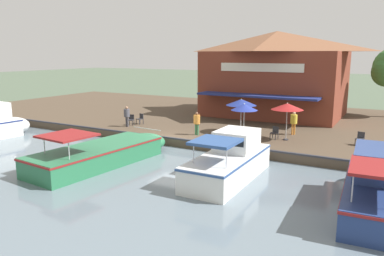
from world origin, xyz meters
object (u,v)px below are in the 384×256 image
(patio_umbrella_mid_patio_right, at_px, (244,107))
(motorboat_distant_upstream, at_px, (234,159))
(cafe_chair_far_corner_seat, at_px, (140,118))
(waterfront_restaurant, at_px, (276,73))
(patio_umbrella_back_row, at_px, (287,107))
(cafe_chair_facing_river, at_px, (360,138))
(person_at_quay_edge, at_px, (294,120))
(cafe_chair_back_row_seat, at_px, (131,119))
(cafe_chair_under_first_umbrella, at_px, (275,132))
(motorboat_outer_channel, at_px, (109,151))
(motorboat_second_along, at_px, (376,185))
(patio_umbrella_near_quay_edge, at_px, (241,102))
(person_mid_patio, at_px, (127,114))
(person_near_entrance, at_px, (197,121))

(patio_umbrella_mid_patio_right, relative_size, motorboat_distant_upstream, 0.33)
(cafe_chair_far_corner_seat, bearing_deg, waterfront_restaurant, 141.09)
(patio_umbrella_back_row, bearing_deg, cafe_chair_far_corner_seat, -89.92)
(cafe_chair_facing_river, bearing_deg, person_at_quay_edge, -103.73)
(cafe_chair_facing_river, height_order, person_at_quay_edge, person_at_quay_edge)
(cafe_chair_back_row_seat, xyz_separation_m, motorboat_distant_upstream, (6.33, 11.69, -0.14))
(cafe_chair_under_first_umbrella, relative_size, cafe_chair_facing_river, 1.00)
(cafe_chair_under_first_umbrella, xyz_separation_m, motorboat_distant_upstream, (7.07, -0.02, -0.14))
(person_at_quay_edge, height_order, motorboat_outer_channel, person_at_quay_edge)
(cafe_chair_facing_river, relative_size, motorboat_outer_channel, 0.09)
(motorboat_second_along, bearing_deg, waterfront_restaurant, -151.31)
(patio_umbrella_near_quay_edge, relative_size, motorboat_distant_upstream, 0.34)
(cafe_chair_under_first_umbrella, distance_m, cafe_chair_far_corner_seat, 11.35)
(patio_umbrella_near_quay_edge, xyz_separation_m, person_at_quay_edge, (-1.18, 3.56, -1.20))
(person_mid_patio, bearing_deg, person_at_quay_edge, 105.52)
(cafe_chair_back_row_seat, height_order, motorboat_outer_channel, motorboat_outer_channel)
(waterfront_restaurant, distance_m, patio_umbrella_back_row, 10.98)
(waterfront_restaurant, relative_size, patio_umbrella_mid_patio_right, 5.00)
(waterfront_restaurant, height_order, cafe_chair_facing_river, waterfront_restaurant)
(patio_umbrella_near_quay_edge, distance_m, patio_umbrella_back_row, 3.64)
(motorboat_distant_upstream, bearing_deg, cafe_chair_under_first_umbrella, 179.81)
(cafe_chair_far_corner_seat, bearing_deg, person_at_quay_edge, 99.21)
(cafe_chair_under_first_umbrella, distance_m, motorboat_second_along, 10.29)
(waterfront_restaurant, bearing_deg, patio_umbrella_near_quay_edge, 2.18)
(waterfront_restaurant, xyz_separation_m, person_mid_patio, (11.60, -8.41, -2.93))
(person_mid_patio, height_order, person_near_entrance, person_near_entrance)
(motorboat_second_along, height_order, motorboat_distant_upstream, motorboat_second_along)
(waterfront_restaurant, xyz_separation_m, person_at_quay_edge, (8.18, 3.92, -2.89))
(patio_umbrella_near_quay_edge, bearing_deg, motorboat_distant_upstream, 19.44)
(patio_umbrella_back_row, relative_size, patio_umbrella_mid_patio_right, 1.01)
(patio_umbrella_near_quay_edge, relative_size, person_at_quay_edge, 1.51)
(motorboat_outer_channel, bearing_deg, person_near_entrance, 162.78)
(person_near_entrance, height_order, motorboat_second_along, motorboat_second_along)
(cafe_chair_under_first_umbrella, bearing_deg, waterfront_restaurant, -162.75)
(waterfront_restaurant, relative_size, motorboat_outer_channel, 1.30)
(waterfront_restaurant, distance_m, cafe_chair_under_first_umbrella, 11.21)
(patio_umbrella_near_quay_edge, distance_m, cafe_chair_back_row_seat, 9.21)
(person_mid_patio, distance_m, person_near_entrance, 6.32)
(cafe_chair_back_row_seat, distance_m, motorboat_second_along, 19.72)
(cafe_chair_far_corner_seat, bearing_deg, cafe_chair_under_first_umbrella, 89.80)
(patio_umbrella_back_row, bearing_deg, motorboat_outer_channel, -44.14)
(cafe_chair_under_first_umbrella, distance_m, motorboat_distant_upstream, 7.07)
(waterfront_restaurant, height_order, person_mid_patio, waterfront_restaurant)
(patio_umbrella_near_quay_edge, xyz_separation_m, motorboat_distant_upstream, (7.89, 2.78, -1.91))
(cafe_chair_facing_river, relative_size, motorboat_distant_upstream, 0.11)
(person_mid_patio, distance_m, motorboat_second_along, 19.36)
(person_at_quay_edge, bearing_deg, cafe_chair_facing_river, 76.27)
(cafe_chair_back_row_seat, height_order, motorboat_second_along, motorboat_second_along)
(person_near_entrance, relative_size, motorboat_outer_channel, 0.17)
(cafe_chair_under_first_umbrella, height_order, person_near_entrance, person_near_entrance)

